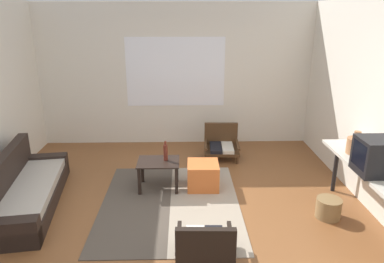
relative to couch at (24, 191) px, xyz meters
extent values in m
plane|color=brown|center=(2.00, -0.52, -0.22)|extent=(7.80, 7.80, 0.00)
cube|color=silver|center=(2.00, 2.54, 1.13)|extent=(5.60, 0.12, 2.70)
cube|color=white|center=(2.00, 2.47, 1.20)|extent=(1.88, 0.01, 1.31)
cube|color=#4C4238|center=(1.49, 0.00, -0.22)|extent=(0.94, 2.33, 0.01)
cube|color=gray|center=(2.43, 0.00, -0.22)|extent=(0.94, 2.33, 0.01)
cube|color=black|center=(0.07, 0.01, -0.11)|extent=(0.97, 2.14, 0.22)
cube|color=#B2A899|center=(0.10, 0.01, 0.05)|extent=(0.85, 1.95, 0.10)
cube|color=black|center=(-0.21, -0.03, 0.19)|extent=(0.43, 2.07, 0.61)
cube|color=black|center=(-0.06, 0.94, -0.04)|extent=(0.71, 0.27, 0.36)
cube|color=black|center=(0.20, -0.93, -0.04)|extent=(0.71, 0.27, 0.36)
cube|color=black|center=(1.78, 0.48, 0.20)|extent=(0.61, 0.48, 0.02)
cube|color=black|center=(1.51, 0.68, -0.01)|extent=(0.04, 0.04, 0.42)
cube|color=black|center=(2.04, 0.68, -0.01)|extent=(0.04, 0.04, 0.42)
cube|color=black|center=(1.51, 0.28, -0.01)|extent=(0.04, 0.04, 0.42)
cube|color=black|center=(2.04, 0.28, -0.01)|extent=(0.04, 0.04, 0.42)
cylinder|color=#472D19|center=(3.08, 1.35, -0.16)|extent=(0.04, 0.04, 0.13)
cylinder|color=#472D19|center=(2.55, 1.38, -0.16)|extent=(0.04, 0.04, 0.13)
cylinder|color=#472D19|center=(3.10, 1.84, -0.16)|extent=(0.04, 0.04, 0.13)
cylinder|color=#472D19|center=(2.57, 1.87, -0.16)|extent=(0.04, 0.04, 0.13)
cube|color=#472D19|center=(2.83, 1.61, -0.06)|extent=(0.63, 0.60, 0.05)
cube|color=beige|center=(2.93, 1.58, -0.01)|extent=(0.22, 0.52, 0.06)
cube|color=black|center=(2.72, 1.59, -0.01)|extent=(0.22, 0.52, 0.06)
cube|color=#472D19|center=(2.84, 1.86, 0.16)|extent=(0.61, 0.10, 0.40)
cube|color=#472D19|center=(3.11, 1.60, 0.05)|extent=(0.07, 0.57, 0.04)
cube|color=#472D19|center=(2.54, 1.62, 0.05)|extent=(0.07, 0.57, 0.04)
cylinder|color=black|center=(2.11, -0.91, -0.15)|extent=(0.04, 0.04, 0.13)
cylinder|color=black|center=(2.62, -0.93, -0.15)|extent=(0.04, 0.04, 0.13)
cube|color=black|center=(2.36, -1.17, -0.06)|extent=(0.61, 0.59, 0.05)
cube|color=silver|center=(2.26, -1.14, -0.01)|extent=(0.21, 0.52, 0.06)
cube|color=black|center=(2.46, -1.15, -0.01)|extent=(0.21, 0.52, 0.06)
cube|color=black|center=(2.35, -1.42, 0.14)|extent=(0.59, 0.09, 0.36)
cube|color=black|center=(2.09, -1.16, 0.05)|extent=(0.06, 0.57, 0.04)
cube|color=black|center=(2.64, -1.18, 0.05)|extent=(0.06, 0.57, 0.04)
cube|color=#D1662D|center=(2.43, 0.48, -0.03)|extent=(0.47, 0.47, 0.39)
cube|color=beige|center=(4.34, -0.46, 0.54)|extent=(0.44, 1.70, 0.04)
cylinder|color=black|center=(4.34, 0.33, 0.15)|extent=(0.06, 0.06, 0.74)
cube|color=black|center=(4.34, -0.73, 0.77)|extent=(0.52, 0.39, 0.41)
cube|color=black|center=(4.09, -0.73, 0.79)|extent=(0.01, 0.31, 0.29)
cylinder|color=#A87047|center=(4.34, -0.14, 0.66)|extent=(0.23, 0.23, 0.20)
cylinder|color=#A87047|center=(4.34, -0.14, 0.81)|extent=(0.08, 0.08, 0.09)
cylinder|color=#5B2319|center=(1.88, 0.52, 0.33)|extent=(0.06, 0.06, 0.24)
cylinder|color=#5B2319|center=(1.88, 0.52, 0.48)|extent=(0.03, 0.03, 0.06)
cylinder|color=olive|center=(3.99, -0.38, -0.09)|extent=(0.32, 0.32, 0.26)
camera|label=1|loc=(2.15, -4.33, 2.28)|focal=33.31mm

